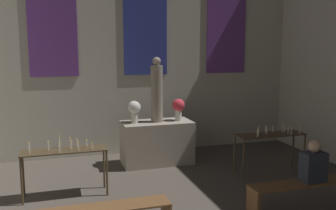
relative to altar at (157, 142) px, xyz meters
The scene contains 9 objects.
wall_back 2.65m from the altar, 90.00° to the left, with size 7.45×0.16×5.73m.
altar is the anchor object (origin of this frame).
statue 1.09m from the altar, 90.00° to the right, with size 0.25×0.25×1.36m.
flower_vase_left 0.88m from the altar, behind, with size 0.27×0.27×0.47m.
flower_vase_right 0.88m from the altar, ahead, with size 0.27×0.27×0.47m.
candle_rack_left 2.33m from the altar, 146.42° to the right, with size 1.39×0.42×1.00m.
candle_rack_right 2.34m from the altar, 33.50° to the right, with size 1.39×0.42×0.99m.
pew_back_right 3.30m from the altar, 60.89° to the right, with size 1.94×0.36×0.43m.
person_seated 3.34m from the altar, 59.89° to the right, with size 0.36×0.24×0.64m.
Camera 1 is at (-2.05, 2.11, 2.46)m, focal length 40.00 mm.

